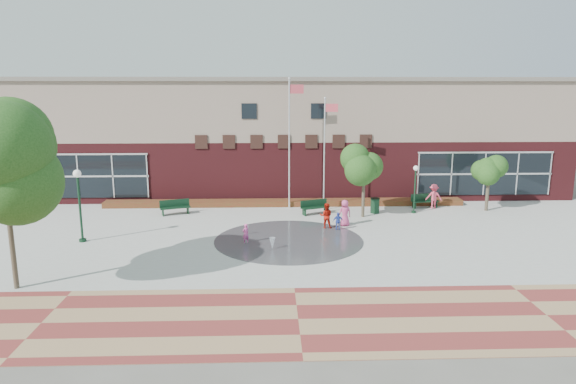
{
  "coord_description": "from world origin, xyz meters",
  "views": [
    {
      "loc": [
        -1.0,
        -24.83,
        8.61
      ],
      "look_at": [
        0.0,
        4.0,
        2.6
      ],
      "focal_mm": 32.0,
      "sensor_mm": 36.0,
      "label": 1
    }
  ],
  "objects_px": {
    "tree_big_left": "(2,157)",
    "child_splash": "(246,234)",
    "flagpole_left": "(290,137)",
    "flagpole_right": "(325,148)",
    "trash_can": "(375,206)",
    "bench_left": "(175,210)"
  },
  "relations": [
    {
      "from": "trash_can",
      "to": "flagpole_left",
      "type": "bearing_deg",
      "value": 163.39
    },
    {
      "from": "tree_big_left",
      "to": "child_splash",
      "type": "distance_m",
      "value": 12.51
    },
    {
      "from": "trash_can",
      "to": "tree_big_left",
      "type": "relative_size",
      "value": 0.13
    },
    {
      "from": "bench_left",
      "to": "child_splash",
      "type": "bearing_deg",
      "value": -72.44
    },
    {
      "from": "flagpole_left",
      "to": "flagpole_right",
      "type": "height_order",
      "value": "flagpole_left"
    },
    {
      "from": "flagpole_right",
      "to": "tree_big_left",
      "type": "distance_m",
      "value": 20.21
    },
    {
      "from": "flagpole_right",
      "to": "trash_can",
      "type": "distance_m",
      "value": 5.22
    },
    {
      "from": "flagpole_left",
      "to": "trash_can",
      "type": "distance_m",
      "value": 7.55
    },
    {
      "from": "flagpole_left",
      "to": "child_splash",
      "type": "bearing_deg",
      "value": -110.33
    },
    {
      "from": "flagpole_right",
      "to": "bench_left",
      "type": "xyz_separation_m",
      "value": [
        -10.23,
        -0.97,
        -4.06
      ]
    },
    {
      "from": "flagpole_right",
      "to": "bench_left",
      "type": "bearing_deg",
      "value": -164.69
    },
    {
      "from": "flagpole_right",
      "to": "child_splash",
      "type": "height_order",
      "value": "flagpole_right"
    },
    {
      "from": "tree_big_left",
      "to": "flagpole_left",
      "type": "bearing_deg",
      "value": 49.38
    },
    {
      "from": "flagpole_left",
      "to": "child_splash",
      "type": "distance_m",
      "value": 9.87
    },
    {
      "from": "flagpole_left",
      "to": "flagpole_right",
      "type": "xyz_separation_m",
      "value": [
        2.38,
        -0.71,
        -0.72
      ]
    },
    {
      "from": "flagpole_right",
      "to": "trash_can",
      "type": "relative_size",
      "value": 7.42
    },
    {
      "from": "flagpole_left",
      "to": "flagpole_right",
      "type": "distance_m",
      "value": 2.59
    },
    {
      "from": "trash_can",
      "to": "child_splash",
      "type": "height_order",
      "value": "child_splash"
    },
    {
      "from": "trash_can",
      "to": "flagpole_right",
      "type": "bearing_deg",
      "value": 163.3
    },
    {
      "from": "flagpole_right",
      "to": "tree_big_left",
      "type": "xyz_separation_m",
      "value": [
        -14.77,
        -13.73,
        1.36
      ]
    },
    {
      "from": "bench_left",
      "to": "tree_big_left",
      "type": "bearing_deg",
      "value": -129.37
    },
    {
      "from": "bench_left",
      "to": "tree_big_left",
      "type": "distance_m",
      "value": 14.59
    }
  ]
}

